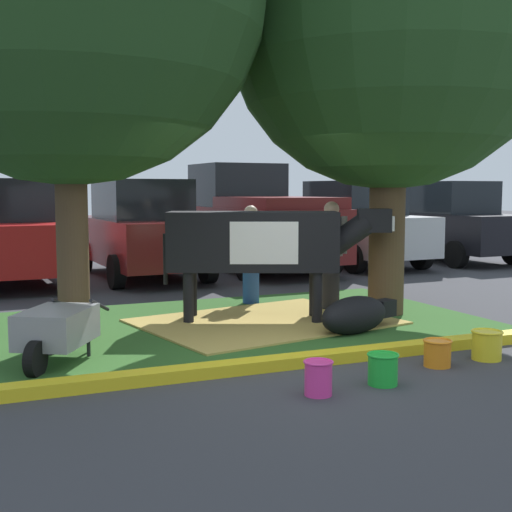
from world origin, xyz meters
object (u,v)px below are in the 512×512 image
(shade_tree_right, at_px, (391,24))
(sedan_silver, at_px, (354,224))
(hatchback_white, at_px, (445,222))
(calf_lying, at_px, (356,315))
(bucket_orange, at_px, (437,352))
(wheelbarrow, at_px, (56,328))
(bucket_pink, at_px, (318,377))
(bucket_yellow, at_px, (487,344))
(person_visitor_near, at_px, (331,253))
(pickup_truck_maroon, at_px, (252,220))
(bucket_green, at_px, (383,368))
(cow_holstein, at_px, (261,242))
(sedan_blue, at_px, (142,230))
(person_handler, at_px, (251,252))
(sedan_red, at_px, (7,233))

(shade_tree_right, height_order, sedan_silver, shade_tree_right)
(shade_tree_right, distance_m, hatchback_white, 8.70)
(calf_lying, bearing_deg, bucket_orange, -92.78)
(wheelbarrow, bearing_deg, hatchback_white, 33.07)
(bucket_pink, relative_size, bucket_yellow, 0.93)
(shade_tree_right, xyz_separation_m, bucket_yellow, (-0.50, -2.65, -3.96))
(person_visitor_near, bearing_deg, pickup_truck_maroon, 78.99)
(bucket_yellow, bearing_deg, bucket_green, -167.05)
(wheelbarrow, relative_size, bucket_green, 5.04)
(cow_holstein, bearing_deg, bucket_green, -93.12)
(sedan_blue, xyz_separation_m, hatchback_white, (7.92, 0.19, 0.00))
(person_handler, height_order, bucket_yellow, person_handler)
(hatchback_white, bearing_deg, wheelbarrow, -146.93)
(calf_lying, height_order, bucket_pink, calf_lying)
(sedan_blue, relative_size, sedan_silver, 1.00)
(bucket_yellow, xyz_separation_m, pickup_truck_maroon, (0.99, 8.77, 0.95))
(calf_lying, xyz_separation_m, bucket_pink, (-1.68, -2.10, -0.08))
(calf_lying, distance_m, person_handler, 2.66)
(bucket_pink, relative_size, bucket_orange, 1.04)
(bucket_orange, relative_size, bucket_yellow, 0.89)
(calf_lying, height_order, wheelbarrow, wheelbarrow)
(bucket_green, bearing_deg, person_visitor_near, 67.63)
(person_visitor_near, relative_size, bucket_yellow, 4.88)
(shade_tree_right, bearing_deg, wheelbarrow, -167.59)
(bucket_pink, relative_size, pickup_truck_maroon, 0.06)
(person_handler, distance_m, sedan_blue, 4.04)
(sedan_red, xyz_separation_m, hatchback_white, (10.52, -0.00, 0.00))
(wheelbarrow, height_order, hatchback_white, hatchback_white)
(bucket_pink, bearing_deg, person_handler, 74.15)
(person_handler, xyz_separation_m, bucket_pink, (-1.33, -4.67, -0.68))
(hatchback_white, bearing_deg, bucket_yellow, -126.40)
(shade_tree_right, relative_size, bucket_green, 21.55)
(bucket_green, bearing_deg, wheelbarrow, 144.15)
(person_visitor_near, distance_m, sedan_silver, 6.38)
(sedan_silver, bearing_deg, cow_holstein, -131.21)
(bucket_green, relative_size, sedan_blue, 0.07)
(bucket_green, xyz_separation_m, bucket_orange, (0.89, 0.34, -0.01))
(shade_tree_right, height_order, bucket_green, shade_tree_right)
(bucket_yellow, bearing_deg, bucket_orange, -178.07)
(sedan_blue, bearing_deg, calf_lying, -80.15)
(cow_holstein, distance_m, sedan_red, 6.27)
(shade_tree_right, distance_m, bucket_green, 5.39)
(shade_tree_right, relative_size, sedan_silver, 1.45)
(bucket_orange, height_order, sedan_red, sedan_red)
(person_visitor_near, height_order, sedan_silver, sedan_silver)
(bucket_orange, bearing_deg, pickup_truck_maroon, 79.32)
(person_visitor_near, height_order, bucket_orange, person_visitor_near)
(person_handler, bearing_deg, person_visitor_near, -51.09)
(cow_holstein, distance_m, person_visitor_near, 1.35)
(calf_lying, height_order, sedan_silver, sedan_silver)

